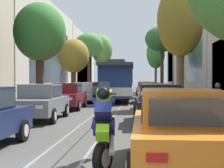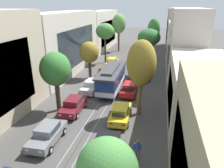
{
  "view_description": "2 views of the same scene",
  "coord_description": "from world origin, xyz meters",
  "views": [
    {
      "loc": [
        1.74,
        -4.15,
        1.76
      ],
      "look_at": [
        -0.09,
        17.93,
        1.5
      ],
      "focal_mm": 52.42,
      "sensor_mm": 36.0,
      "label": 1
    },
    {
      "loc": [
        6.03,
        -3.29,
        10.97
      ],
      "look_at": [
        0.0,
        22.58,
        0.81
      ],
      "focal_mm": 33.62,
      "sensor_mm": 36.0,
      "label": 2
    }
  ],
  "objects": [
    {
      "name": "ground_plane",
      "position": [
        0.0,
        25.11,
        0.0
      ],
      "size": [
        160.0,
        160.0,
        0.0
      ],
      "primitive_type": "plane",
      "color": "#4C4947"
    },
    {
      "name": "trolley_track_rails",
      "position": [
        0.0,
        29.39,
        0.0
      ],
      "size": [
        1.14,
        70.78,
        0.01
      ],
      "color": "gray",
      "rests_on": "ground"
    },
    {
      "name": "building_facade_left",
      "position": [
        -9.72,
        28.13,
        4.97
      ],
      "size": [
        5.01,
        62.48,
        10.48
      ],
      "color": "#BCAD93",
      "rests_on": "ground"
    },
    {
      "name": "building_facade_right",
      "position": [
        9.59,
        31.19,
        4.31
      ],
      "size": [
        5.75,
        62.48,
        10.46
      ],
      "color": "tan",
      "rests_on": "ground"
    },
    {
      "name": "parked_car_grey_second_left",
      "position": [
        -2.62,
        9.99,
        0.8
      ],
      "size": [
        2.09,
        4.4,
        1.58
      ],
      "color": "slate",
      "rests_on": "ground"
    },
    {
      "name": "parked_car_maroon_mid_left",
      "position": [
        -2.62,
        15.46,
        0.8
      ],
      "size": [
        2.09,
        4.4,
        1.58
      ],
      "color": "maroon",
      "rests_on": "ground"
    },
    {
      "name": "parked_car_silver_fourth_left",
      "position": [
        -2.48,
        21.28,
        0.8
      ],
      "size": [
        2.08,
        4.39,
        1.58
      ],
      "color": "#B7B7BC",
      "rests_on": "ground"
    },
    {
      "name": "parked_car_brown_fifth_left",
      "position": [
        -2.39,
        27.58,
        0.8
      ],
      "size": [
        2.01,
        4.37,
        1.58
      ],
      "color": "brown",
      "rests_on": "ground"
    },
    {
      "name": "parked_car_yellow_sixth_left",
      "position": [
        -2.59,
        33.71,
        0.8
      ],
      "size": [
        2.04,
        4.38,
        1.58
      ],
      "color": "gold",
      "rests_on": "ground"
    },
    {
      "name": "parked_car_black_second_right",
      "position": [
        2.52,
        9.23,
        0.8
      ],
      "size": [
        2.11,
        4.41,
        1.58
      ],
      "color": "black",
      "rests_on": "ground"
    },
    {
      "name": "parked_car_yellow_mid_right",
      "position": [
        2.66,
        14.92,
        0.8
      ],
      "size": [
        2.13,
        4.42,
        1.58
      ],
      "color": "gold",
      "rests_on": "ground"
    },
    {
      "name": "parked_car_red_fourth_right",
      "position": [
        2.54,
        21.51,
        0.8
      ],
      "size": [
        2.01,
        4.37,
        1.58
      ],
      "color": "red",
      "rests_on": "ground"
    },
    {
      "name": "parked_car_grey_fifth_right",
      "position": [
        2.62,
        28.46,
        0.8
      ],
      "size": [
        2.13,
        4.42,
        1.58
      ],
      "color": "slate",
      "rests_on": "ground"
    },
    {
      "name": "parked_car_grey_sixth_right",
      "position": [
        2.43,
        34.88,
        0.8
      ],
      "size": [
        2.08,
        4.39,
        1.58
      ],
      "color": "slate",
      "rests_on": "ground"
    },
    {
      "name": "parked_car_brown_far_right",
      "position": [
        2.39,
        41.02,
        0.8
      ],
      "size": [
        2.01,
        4.36,
        1.58
      ],
      "color": "brown",
      "rests_on": "ground"
    },
    {
      "name": "street_tree_kerb_left_second",
      "position": [
        -4.34,
        15.5,
        4.66
      ],
      "size": [
        3.2,
        3.12,
        6.52
      ],
      "color": "#4C3826",
      "rests_on": "ground"
    },
    {
      "name": "street_tree_kerb_left_mid",
      "position": [
        -4.5,
        26.64,
        4.03
      ],
      "size": [
        2.98,
        2.81,
        5.71
      ],
      "color": "#4C3826",
      "rests_on": "ground"
    },
    {
      "name": "street_tree_kerb_left_fourth",
      "position": [
        -4.49,
        36.09,
        6.06
      ],
      "size": [
        3.59,
        2.9,
        7.63
      ],
      "color": "#4C3826",
      "rests_on": "ground"
    },
    {
      "name": "street_tree_kerb_left_far",
      "position": [
        -4.1,
        47.45,
        6.54
      ],
      "size": [
        3.28,
        3.38,
        8.89
      ],
      "color": "brown",
      "rests_on": "ground"
    },
    {
      "name": "street_tree_kerb_right_second",
      "position": [
        4.33,
        16.64,
        5.45
      ],
      "size": [
        2.92,
        2.36,
        7.88
      ],
      "color": "brown",
      "rests_on": "ground"
    },
    {
      "name": "street_tree_kerb_right_mid",
      "position": [
        4.14,
        30.36,
        6.02
      ],
      "size": [
        3.56,
        3.59,
        7.43
      ],
      "color": "#4C3826",
      "rests_on": "ground"
    },
    {
      "name": "street_tree_kerb_right_fourth",
      "position": [
        4.23,
        45.04,
        5.73
      ],
      "size": [
        2.75,
        2.28,
        8.09
      ],
      "color": "brown",
      "rests_on": "ground"
    },
    {
      "name": "cable_car_trolley",
      "position": [
        -0.0,
        22.21,
        1.66
      ],
      "size": [
        2.71,
        9.16,
        3.28
      ],
      "color": "navy",
      "rests_on": "ground"
    },
    {
      "name": "pedestrian_on_right_pavement",
      "position": [
        4.98,
        9.63,
        0.93
      ],
      "size": [
        0.55,
        0.39,
        1.65
      ],
      "color": "slate",
      "rests_on": "ground"
    },
    {
      "name": "pedestrian_crossing_far",
      "position": [
        4.86,
        26.54,
        0.92
      ],
      "size": [
        0.55,
        0.36,
        1.63
      ],
      "color": "#282D38",
      "rests_on": "ground"
    },
    {
      "name": "fire_hydrant",
      "position": [
        3.91,
        9.41,
        0.42
      ],
      "size": [
        0.4,
        0.22,
        0.84
      ],
      "color": "#B2B2B7",
      "rests_on": "ground"
    }
  ]
}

